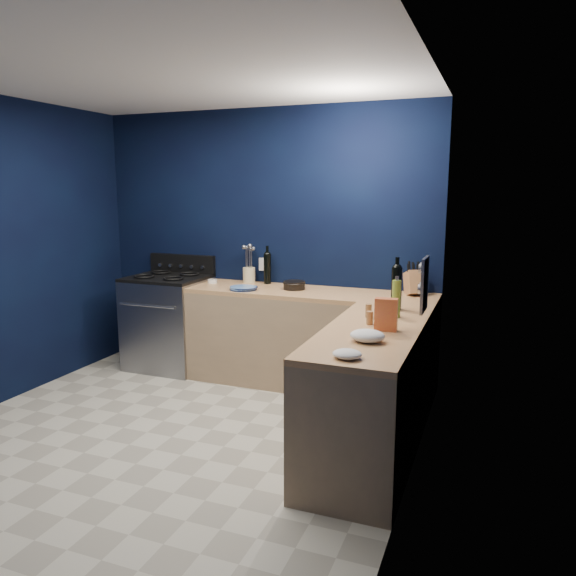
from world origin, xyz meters
The scene contains 27 objects.
floor centered at (0.00, 0.00, -0.01)m, with size 3.50×3.50×0.02m, color #AFAA99.
ceiling centered at (0.00, 0.00, 2.61)m, with size 3.50×3.50×0.02m, color silver.
wall_back centered at (0.00, 1.76, 1.30)m, with size 3.50×0.02×2.60m, color black.
wall_right centered at (1.76, 0.00, 1.30)m, with size 0.02×3.50×2.60m, color black.
cab_back centered at (0.60, 1.44, 0.43)m, with size 2.30×0.63×0.86m, color #9F7F5D.
top_back centered at (0.60, 1.44, 0.88)m, with size 2.30×0.63×0.04m, color #97653C.
cab_right centered at (1.44, 0.29, 0.43)m, with size 0.63×1.67×0.86m, color #9F7F5D.
top_right centered at (1.44, 0.29, 0.88)m, with size 0.63×1.67×0.04m, color #97653C.
gas_range centered at (-0.93, 1.42, 0.46)m, with size 0.76×0.66×0.92m, color gray.
oven_door centered at (-0.93, 1.10, 0.45)m, with size 0.59×0.02×0.42m, color black.
cooktop centered at (-0.93, 1.42, 0.94)m, with size 0.76×0.66×0.03m, color black.
backguard centered at (-0.93, 1.72, 1.04)m, with size 0.76×0.06×0.20m, color black.
spice_panel centered at (1.74, 0.55, 1.18)m, with size 0.02×0.28×0.38m, color gray.
wall_outlet centered at (0.00, 1.74, 1.08)m, with size 0.09×0.02×0.13m, color white.
plate_stack centered at (0.00, 1.27, 0.92)m, with size 0.25×0.25×0.03m, color #4066A1.
ramekin centered at (-0.45, 1.50, 0.92)m, with size 0.09×0.09×0.04m, color white.
utensil_crock centered at (-0.12, 1.65, 0.98)m, with size 0.12×0.12×0.15m, color beige.
wine_bottle_back centered at (0.08, 1.66, 1.05)m, with size 0.07×0.07×0.30m, color black.
lemon_basket centered at (0.43, 1.47, 0.94)m, with size 0.20×0.20×0.08m, color black.
knife_block centered at (1.51, 1.60, 1.00)m, with size 0.11×0.19×0.21m, color #976338.
wine_bottle_right centered at (1.48, 0.93, 1.07)m, with size 0.08×0.08×0.33m, color black.
oil_bottle centered at (1.52, 0.69, 1.04)m, with size 0.06×0.06×0.27m, color olive.
spice_jar_near centered at (1.34, 0.60, 0.95)m, with size 0.05×0.05×0.10m, color olive.
spice_jar_far centered at (1.39, 0.40, 0.95)m, with size 0.05×0.05×0.09m, color olive.
crouton_bag centered at (1.53, 0.27, 1.01)m, with size 0.15×0.07×0.22m, color #BE2537.
towel_front centered at (1.47, -0.03, 0.94)m, with size 0.22×0.18×0.08m, color white.
towel_end centered at (1.44, -0.41, 0.93)m, with size 0.17×0.15×0.05m, color white.
Camera 1 is at (2.19, -3.27, 1.84)m, focal length 34.23 mm.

